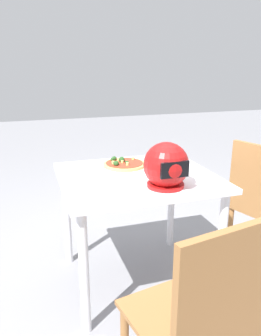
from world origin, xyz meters
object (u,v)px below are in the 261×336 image
object	(u,v)px
motorcycle_helmet	(166,166)
chair_far	(200,318)
pizza	(124,164)
dining_table	(137,191)
drinking_glass	(172,162)

from	to	relation	value
motorcycle_helmet	chair_far	distance (m)	0.80
motorcycle_helmet	chair_far	bearing A→B (deg)	76.92
pizza	motorcycle_helmet	xyz separation A→B (m)	(-0.12, 0.40, 0.09)
pizza	motorcycle_helmet	size ratio (longest dim) A/B	1.10
motorcycle_helmet	chair_far	world-z (taller)	motorcycle_helmet
dining_table	drinking_glass	distance (m)	0.28
dining_table	chair_far	xyz separation A→B (m)	(0.08, 0.94, -0.12)
drinking_glass	motorcycle_helmet	bearing A→B (deg)	57.64
dining_table	drinking_glass	world-z (taller)	drinking_glass
pizza	drinking_glass	world-z (taller)	drinking_glass
drinking_glass	chair_far	bearing A→B (deg)	71.96
motorcycle_helmet	drinking_glass	size ratio (longest dim) A/B	1.90
dining_table	pizza	distance (m)	0.21
dining_table	motorcycle_helmet	distance (m)	0.33
dining_table	chair_far	size ratio (longest dim) A/B	1.02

